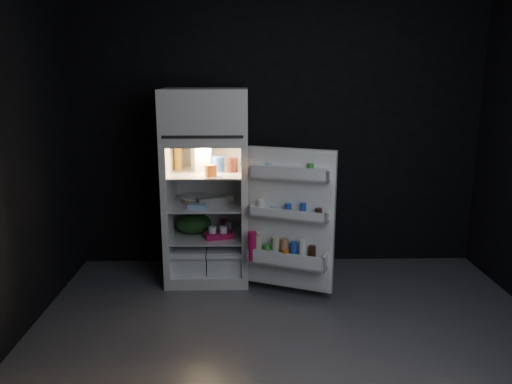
{
  "coord_description": "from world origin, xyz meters",
  "views": [
    {
      "loc": [
        -0.35,
        -3.24,
        1.9
      ],
      "look_at": [
        -0.24,
        1.0,
        0.9
      ],
      "focal_mm": 35.0,
      "sensor_mm": 36.0,
      "label": 1
    }
  ],
  "objects_px": {
    "refrigerator": "(207,179)",
    "egg_carton": "(212,201)",
    "fridge_door": "(288,222)",
    "yogurt_tray": "(219,235)",
    "milk_jug": "(201,158)"
  },
  "relations": [
    {
      "from": "refrigerator",
      "to": "yogurt_tray",
      "type": "distance_m",
      "value": 0.54
    },
    {
      "from": "milk_jug",
      "to": "egg_carton",
      "type": "xyz_separation_m",
      "value": [
        0.1,
        -0.09,
        -0.38
      ]
    },
    {
      "from": "refrigerator",
      "to": "egg_carton",
      "type": "distance_m",
      "value": 0.22
    },
    {
      "from": "egg_carton",
      "to": "yogurt_tray",
      "type": "bearing_deg",
      "value": -69.46
    },
    {
      "from": "egg_carton",
      "to": "fridge_door",
      "type": "bearing_deg",
      "value": -54.96
    },
    {
      "from": "yogurt_tray",
      "to": "milk_jug",
      "type": "bearing_deg",
      "value": 120.43
    },
    {
      "from": "yogurt_tray",
      "to": "egg_carton",
      "type": "bearing_deg",
      "value": 118.13
    },
    {
      "from": "yogurt_tray",
      "to": "fridge_door",
      "type": "bearing_deg",
      "value": -45.5
    },
    {
      "from": "milk_jug",
      "to": "egg_carton",
      "type": "distance_m",
      "value": 0.41
    },
    {
      "from": "fridge_door",
      "to": "egg_carton",
      "type": "relative_size",
      "value": 4.5
    },
    {
      "from": "fridge_door",
      "to": "egg_carton",
      "type": "xyz_separation_m",
      "value": [
        -0.67,
        0.43,
        0.08
      ]
    },
    {
      "from": "refrigerator",
      "to": "milk_jug",
      "type": "bearing_deg",
      "value": 177.05
    },
    {
      "from": "refrigerator",
      "to": "egg_carton",
      "type": "bearing_deg",
      "value": -62.01
    },
    {
      "from": "fridge_door",
      "to": "yogurt_tray",
      "type": "relative_size",
      "value": 4.85
    },
    {
      "from": "fridge_door",
      "to": "yogurt_tray",
      "type": "height_order",
      "value": "fridge_door"
    }
  ]
}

